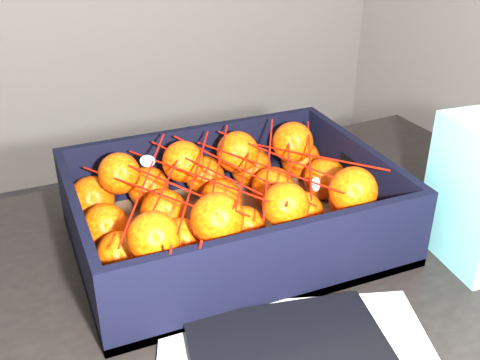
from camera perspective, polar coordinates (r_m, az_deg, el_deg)
name	(u,v)px	position (r m, az deg, el deg)	size (l,w,h in m)	color
produce_crate	(232,219)	(0.80, -0.84, -3.89)	(0.42, 0.32, 0.11)	brown
clementine_heap	(235,204)	(0.79, -0.53, -2.41)	(0.41, 0.30, 0.11)	#FA4805
mesh_net	(228,175)	(0.76, -1.17, 0.51)	(0.35, 0.28, 0.09)	#B61106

